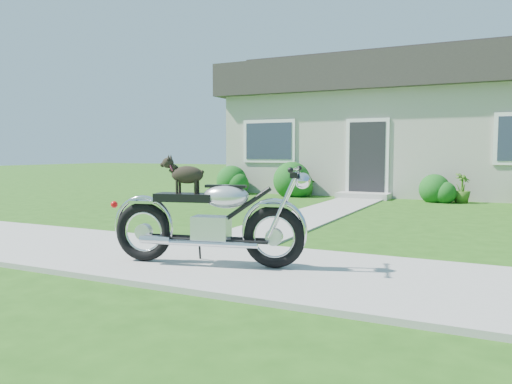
# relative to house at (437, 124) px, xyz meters

# --- Properties ---
(ground) EXTENTS (80.00, 80.00, 0.00)m
(ground) POSITION_rel_house_xyz_m (0.00, -11.99, -2.16)
(ground) COLOR #235114
(ground) RESTS_ON ground
(sidewalk) EXTENTS (24.00, 2.20, 0.04)m
(sidewalk) POSITION_rel_house_xyz_m (0.00, -11.99, -2.14)
(sidewalk) COLOR #9E9B93
(sidewalk) RESTS_ON ground
(walkway) EXTENTS (1.20, 8.00, 0.03)m
(walkway) POSITION_rel_house_xyz_m (-1.50, -6.99, -2.14)
(walkway) COLOR #9E9B93
(walkway) RESTS_ON ground
(house) EXTENTS (12.60, 7.03, 4.50)m
(house) POSITION_rel_house_xyz_m (0.00, 0.00, 0.00)
(house) COLOR #BCB7AA
(house) RESTS_ON ground
(shrub_row) EXTENTS (10.63, 1.18, 1.18)m
(shrub_row) POSITION_rel_house_xyz_m (-0.13, -3.49, -1.72)
(shrub_row) COLOR #155116
(shrub_row) RESTS_ON ground
(potted_plant_left) EXTENTS (0.78, 0.80, 0.67)m
(potted_plant_left) POSITION_rel_house_xyz_m (-3.14, -3.44, -1.82)
(potted_plant_left) COLOR #1B4E14
(potted_plant_left) RESTS_ON ground
(potted_plant_right) EXTENTS (0.57, 0.57, 0.75)m
(potted_plant_right) POSITION_rel_house_xyz_m (0.99, -3.44, -1.78)
(potted_plant_right) COLOR #36641B
(potted_plant_right) RESTS_ON ground
(motorcycle_with_dog) EXTENTS (2.20, 0.80, 1.17)m
(motorcycle_with_dog) POSITION_rel_house_xyz_m (-1.01, -12.22, -1.60)
(motorcycle_with_dog) COLOR black
(motorcycle_with_dog) RESTS_ON sidewalk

